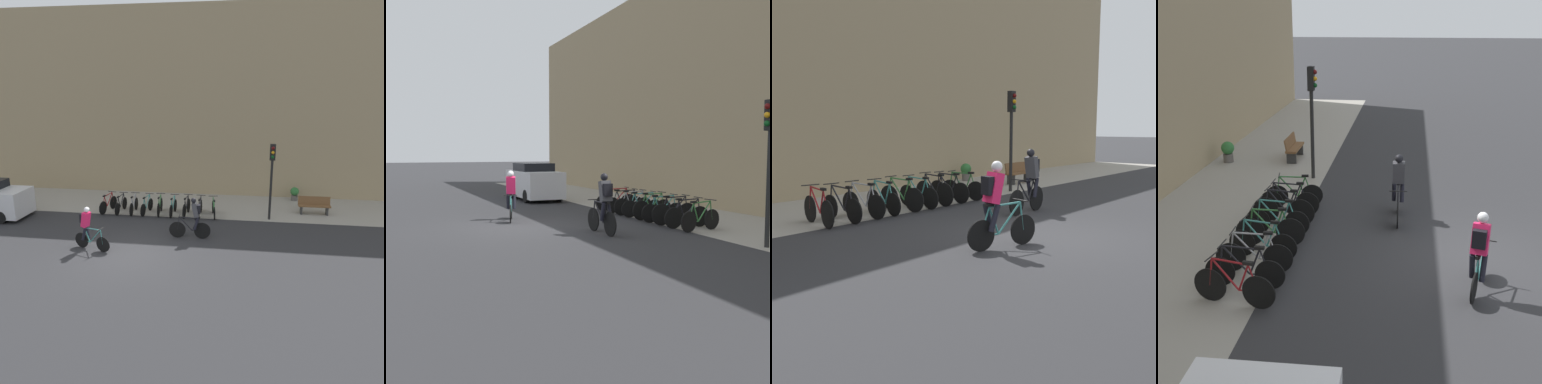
{
  "view_description": "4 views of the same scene",
  "coord_description": "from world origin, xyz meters",
  "views": [
    {
      "loc": [
        4.41,
        -12.86,
        6.12
      ],
      "look_at": [
        2.01,
        3.79,
        1.54
      ],
      "focal_mm": 35.0,
      "sensor_mm": 36.0,
      "label": 1
    },
    {
      "loc": [
        14.82,
        -4.24,
        2.41
      ],
      "look_at": [
        0.87,
        1.73,
        1.14
      ],
      "focal_mm": 45.0,
      "sensor_mm": 36.0,
      "label": 2
    },
    {
      "loc": [
        -9.18,
        -5.25,
        2.42
      ],
      "look_at": [
        0.18,
        2.56,
        0.75
      ],
      "focal_mm": 45.0,
      "sensor_mm": 36.0,
      "label": 3
    },
    {
      "loc": [
        -11.33,
        1.68,
        5.42
      ],
      "look_at": [
        1.6,
        3.15,
        0.95
      ],
      "focal_mm": 50.0,
      "sensor_mm": 36.0,
      "label": 4
    }
  ],
  "objects": [
    {
      "name": "cyclist_pink",
      "position": [
        -1.64,
        0.23,
        0.95
      ],
      "size": [
        1.62,
        0.63,
        1.75
      ],
      "color": "black",
      "rests_on": "ground"
    },
    {
      "name": "parked_car",
      "position": [
        -8.3,
        3.25,
        0.9
      ],
      "size": [
        4.3,
        1.84,
        1.85
      ],
      "color": "silver",
      "rests_on": "ground"
    },
    {
      "name": "parked_bike_2",
      "position": [
        -1.19,
        4.91,
        0.4
      ],
      "size": [
        0.46,
        1.69,
        0.96
      ],
      "color": "black",
      "rests_on": "ground"
    },
    {
      "name": "ground",
      "position": [
        0.0,
        0.0,
        0.0
      ],
      "size": [
        200.0,
        200.0,
        0.0
      ],
      "primitive_type": "plane",
      "color": "#2B2B2D"
    },
    {
      "name": "parked_bike_0",
      "position": [
        -2.56,
        4.91,
        0.41
      ],
      "size": [
        0.48,
        1.7,
        0.98
      ],
      "color": "black",
      "rests_on": "ground"
    },
    {
      "name": "cyclist_grey",
      "position": [
        2.35,
        1.93,
        0.95
      ],
      "size": [
        1.78,
        0.46,
        1.79
      ],
      "color": "black",
      "rests_on": "ground"
    },
    {
      "name": "building_facade",
      "position": [
        0.0,
        9.3,
        5.37
      ],
      "size": [
        44.0,
        0.6,
        10.73
      ],
      "primitive_type": "cube",
      "color": "#9E8966",
      "rests_on": "ground"
    },
    {
      "name": "parked_bike_5",
      "position": [
        0.87,
        4.91,
        0.39
      ],
      "size": [
        0.46,
        1.66,
        0.96
      ],
      "color": "black",
      "rests_on": "ground"
    },
    {
      "name": "parked_bike_8",
      "position": [
        2.94,
        4.91,
        0.39
      ],
      "size": [
        0.46,
        1.62,
        0.95
      ],
      "color": "black",
      "rests_on": "ground"
    },
    {
      "name": "parked_bike_1",
      "position": [
        -1.87,
        4.91,
        0.39
      ],
      "size": [
        0.46,
        1.7,
        0.95
      ],
      "color": "black",
      "rests_on": "ground"
    },
    {
      "name": "traffic_light_pole",
      "position": [
        5.67,
        4.86,
        2.56
      ],
      "size": [
        0.26,
        0.3,
        3.7
      ],
      "color": "black",
      "rests_on": "ground"
    },
    {
      "name": "parked_bike_6",
      "position": [
        1.56,
        4.91,
        0.42
      ],
      "size": [
        0.46,
        1.69,
        0.99
      ],
      "color": "black",
      "rests_on": "ground"
    },
    {
      "name": "parked_bike_7",
      "position": [
        2.25,
        4.91,
        0.4
      ],
      "size": [
        0.46,
        1.68,
        0.97
      ],
      "color": "black",
      "rests_on": "ground"
    },
    {
      "name": "kerb_strip",
      "position": [
        0.0,
        6.75,
        0.0
      ],
      "size": [
        44.0,
        4.5,
        0.01
      ],
      "primitive_type": "cube",
      "color": "gray",
      "rests_on": "ground"
    },
    {
      "name": "parked_bike_4",
      "position": [
        0.19,
        4.91,
        0.41
      ],
      "size": [
        0.46,
        1.67,
        0.99
      ],
      "color": "black",
      "rests_on": "ground"
    },
    {
      "name": "parked_bike_3",
      "position": [
        -0.5,
        4.91,
        0.39
      ],
      "size": [
        0.46,
        1.64,
        0.96
      ],
      "color": "black",
      "rests_on": "ground"
    }
  ]
}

